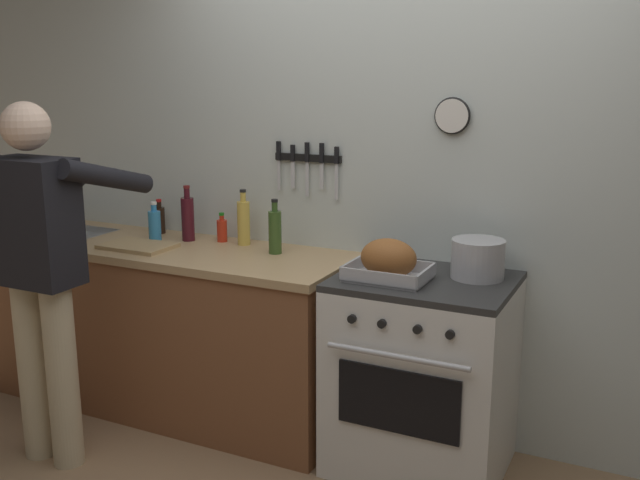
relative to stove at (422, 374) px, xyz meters
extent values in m
cube|color=silver|center=(-0.22, 0.36, 0.85)|extent=(6.00, 0.10, 2.60)
cube|color=black|center=(-0.73, 0.30, 0.91)|extent=(0.37, 0.02, 0.04)
cube|color=silver|center=(-0.89, 0.29, 0.81)|extent=(0.01, 0.00, 0.15)
cube|color=black|center=(-0.89, 0.29, 0.94)|extent=(0.02, 0.02, 0.10)
cube|color=silver|center=(-0.81, 0.29, 0.82)|extent=(0.02, 0.00, 0.14)
cube|color=black|center=(-0.81, 0.29, 0.93)|extent=(0.02, 0.02, 0.08)
cube|color=silver|center=(-0.73, 0.29, 0.80)|extent=(0.02, 0.00, 0.17)
cube|color=black|center=(-0.73, 0.29, 0.94)|extent=(0.02, 0.02, 0.10)
cube|color=silver|center=(-0.65, 0.29, 0.82)|extent=(0.02, 0.00, 0.13)
cube|color=black|center=(-0.65, 0.29, 0.94)|extent=(0.02, 0.02, 0.10)
cube|color=silver|center=(-0.56, 0.29, 0.80)|extent=(0.02, 0.00, 0.18)
cube|color=black|center=(-0.56, 0.29, 0.93)|extent=(0.02, 0.02, 0.08)
cylinder|color=white|center=(0.01, 0.29, 1.14)|extent=(0.15, 0.02, 0.15)
torus|color=black|center=(0.01, 0.29, 1.14)|extent=(0.17, 0.02, 0.17)
cube|color=brown|center=(-1.42, 0.00, -0.02)|extent=(2.00, 0.62, 0.86)
cube|color=tan|center=(-1.42, 0.00, 0.43)|extent=(2.03, 0.65, 0.04)
cube|color=#B2B5B7|center=(-2.10, 0.02, 0.39)|extent=(0.44, 0.36, 0.11)
cube|color=white|center=(0.00, 0.00, -0.02)|extent=(0.76, 0.62, 0.87)
cube|color=black|center=(0.00, -0.31, 0.00)|extent=(0.53, 0.01, 0.28)
cube|color=#2D2D2D|center=(0.00, 0.00, 0.43)|extent=(0.76, 0.62, 0.03)
cylinder|color=black|center=(-0.21, -0.32, 0.33)|extent=(0.04, 0.02, 0.04)
cylinder|color=black|center=(-0.08, -0.32, 0.33)|extent=(0.04, 0.02, 0.04)
cylinder|color=black|center=(0.08, -0.32, 0.33)|extent=(0.04, 0.02, 0.04)
cylinder|color=black|center=(0.21, -0.32, 0.33)|extent=(0.04, 0.02, 0.04)
cylinder|color=silver|center=(0.00, -0.34, 0.21)|extent=(0.61, 0.02, 0.02)
cylinder|color=#C6B793|center=(-1.65, -0.70, -0.02)|extent=(0.14, 0.14, 0.86)
cylinder|color=#C6B793|center=(-1.47, -0.70, -0.02)|extent=(0.14, 0.14, 0.86)
cube|color=black|center=(-1.56, -0.70, 0.69)|extent=(0.38, 0.22, 0.56)
sphere|color=beige|center=(-1.56, -0.70, 1.10)|extent=(0.21, 0.21, 0.21)
cylinder|color=black|center=(-1.77, -0.46, 0.87)|extent=(0.09, 0.55, 0.22)
cylinder|color=black|center=(-1.35, -0.46, 0.87)|extent=(0.09, 0.55, 0.22)
cube|color=#B7B7BC|center=(-0.14, -0.09, 0.46)|extent=(0.34, 0.25, 0.01)
cube|color=#B7B7BC|center=(-0.14, -0.22, 0.49)|extent=(0.34, 0.01, 0.05)
cube|color=#B7B7BC|center=(-0.14, 0.03, 0.49)|extent=(0.34, 0.01, 0.05)
cube|color=#B7B7BC|center=(-0.31, -0.09, 0.49)|extent=(0.01, 0.25, 0.05)
cube|color=#B7B7BC|center=(0.03, -0.09, 0.49)|extent=(0.01, 0.25, 0.05)
ellipsoid|color=#935628|center=(-0.14, -0.09, 0.55)|extent=(0.25, 0.18, 0.17)
cylinder|color=#B7B7BC|center=(0.20, 0.11, 0.54)|extent=(0.23, 0.23, 0.17)
cube|color=tan|center=(-1.50, -0.11, 0.46)|extent=(0.36, 0.24, 0.02)
cylinder|color=black|center=(-1.61, 0.22, 0.52)|extent=(0.06, 0.06, 0.15)
cylinder|color=black|center=(-1.61, 0.22, 0.61)|extent=(0.03, 0.03, 0.03)
cylinder|color=#B21919|center=(-1.61, 0.22, 0.64)|extent=(0.03, 0.03, 0.01)
cylinder|color=gold|center=(-1.05, 0.19, 0.56)|extent=(0.07, 0.07, 0.23)
cylinder|color=gold|center=(-1.05, 0.19, 0.70)|extent=(0.03, 0.03, 0.05)
cylinder|color=black|center=(-1.05, 0.19, 0.73)|extent=(0.03, 0.03, 0.01)
cylinder|color=red|center=(-1.19, 0.20, 0.51)|extent=(0.05, 0.05, 0.12)
cylinder|color=red|center=(-1.19, 0.20, 0.58)|extent=(0.02, 0.02, 0.03)
cylinder|color=#197219|center=(-1.19, 0.20, 0.60)|extent=(0.03, 0.03, 0.01)
cylinder|color=#47141E|center=(-1.36, 0.14, 0.57)|extent=(0.07, 0.07, 0.23)
cylinder|color=#47141E|center=(-1.36, 0.14, 0.71)|extent=(0.03, 0.03, 0.05)
cylinder|color=maroon|center=(-1.36, 0.14, 0.74)|extent=(0.03, 0.03, 0.01)
cylinder|color=#338CCC|center=(-1.50, 0.04, 0.53)|extent=(0.07, 0.07, 0.17)
cylinder|color=#338CCC|center=(-1.50, 0.04, 0.63)|extent=(0.03, 0.03, 0.04)
cylinder|color=white|center=(-1.50, 0.04, 0.66)|extent=(0.03, 0.03, 0.01)
cylinder|color=#385623|center=(-0.81, 0.10, 0.56)|extent=(0.06, 0.06, 0.21)
cylinder|color=#385623|center=(-0.81, 0.10, 0.69)|extent=(0.03, 0.03, 0.05)
cylinder|color=black|center=(-0.81, 0.10, 0.72)|extent=(0.03, 0.03, 0.01)
camera|label=1|loc=(0.93, -2.94, 1.33)|focal=40.68mm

